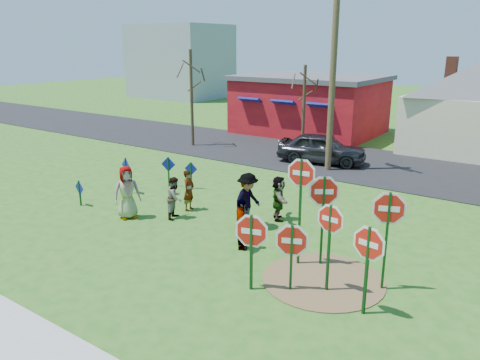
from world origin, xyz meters
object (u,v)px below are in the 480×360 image
object	(u,v)px
stop_sign_a	(251,237)
suv	(322,148)
stop_sign_b	(301,185)
utility_pole	(333,67)
stop_sign_c	(330,228)
person_a	(127,192)
stop_sign_d	(388,217)
person_b	(189,190)

from	to	relation	value
stop_sign_a	suv	size ratio (longest dim) A/B	0.48
stop_sign_b	utility_pole	size ratio (longest dim) A/B	0.34
stop_sign_c	stop_sign_a	bearing A→B (deg)	-140.84
person_a	stop_sign_d	bearing A→B (deg)	-59.48
person_a	utility_pole	world-z (taller)	utility_pole
stop_sign_b	utility_pole	distance (m)	10.80
stop_sign_d	stop_sign_a	bearing A→B (deg)	-166.99
person_b	utility_pole	world-z (taller)	utility_pole
stop_sign_a	stop_sign_d	bearing A→B (deg)	18.92
utility_pole	stop_sign_d	bearing A→B (deg)	-58.70
stop_sign_b	person_b	distance (m)	5.90
suv	stop_sign_b	bearing A→B (deg)	-169.09
stop_sign_c	suv	bearing A→B (deg)	122.69
stop_sign_c	stop_sign_d	distance (m)	1.44
person_a	person_b	xyz separation A→B (m)	(1.25, 1.86, -0.19)
stop_sign_d	suv	world-z (taller)	stop_sign_d
stop_sign_a	suv	bearing A→B (deg)	91.91
person_b	stop_sign_a	bearing A→B (deg)	-134.01
stop_sign_b	suv	distance (m)	11.89
stop_sign_b	stop_sign_d	xyz separation A→B (m)	(2.40, -0.03, -0.39)
stop_sign_a	stop_sign_c	xyz separation A→B (m)	(1.60, 1.02, 0.25)
stop_sign_c	person_a	bearing A→B (deg)	-178.22
stop_sign_c	person_a	world-z (taller)	stop_sign_c
stop_sign_c	person_b	xyz separation A→B (m)	(-6.73, 2.55, -0.92)
stop_sign_a	person_a	size ratio (longest dim) A/B	1.14
person_b	utility_pole	distance (m)	9.39
person_b	utility_pole	size ratio (longest dim) A/B	0.16
suv	stop_sign_d	bearing A→B (deg)	-159.23
stop_sign_b	person_a	xyz separation A→B (m)	(-6.69, -0.22, -1.39)
stop_sign_a	stop_sign_d	world-z (taller)	stop_sign_d
stop_sign_b	suv	bearing A→B (deg)	103.58
stop_sign_c	person_b	distance (m)	7.26
stop_sign_c	person_b	size ratio (longest dim) A/B	1.59
stop_sign_b	stop_sign_d	bearing A→B (deg)	-9.43
person_a	person_b	world-z (taller)	person_a
stop_sign_b	person_a	world-z (taller)	stop_sign_b
stop_sign_a	person_a	world-z (taller)	stop_sign_a
person_a	utility_pole	distance (m)	11.25
person_a	person_b	distance (m)	2.24
stop_sign_c	stop_sign_d	size ratio (longest dim) A/B	0.89
stop_sign_d	suv	size ratio (longest dim) A/B	0.61
stop_sign_a	person_b	size ratio (longest dim) A/B	1.42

